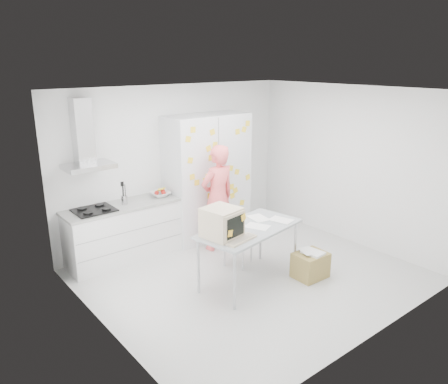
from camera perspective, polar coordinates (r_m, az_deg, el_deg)
floor at (r=6.66m, az=3.53°, el=-10.87°), size 4.50×4.00×0.02m
walls at (r=6.67m, az=-0.42°, el=1.79°), size 4.52×4.01×2.70m
ceiling at (r=5.91m, az=4.01°, el=13.07°), size 4.50×4.00×0.02m
counter_run at (r=7.15m, az=-12.95°, el=-5.04°), size 1.84×0.63×1.28m
range_hood at (r=6.70m, az=-17.80°, el=6.36°), size 0.70×0.48×1.01m
tall_cabinet at (r=7.73m, az=-2.19°, el=2.00°), size 1.50×0.68×2.20m
person at (r=7.23m, az=-0.82°, el=-0.78°), size 0.66×0.44×1.79m
desk at (r=5.90m, az=1.15°, el=-4.51°), size 1.66×1.04×1.24m
chair at (r=6.80m, az=1.34°, el=-5.62°), size 0.51×0.51×0.86m
cardboard_box at (r=6.64m, az=11.22°, el=-9.30°), size 0.48×0.40×0.41m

